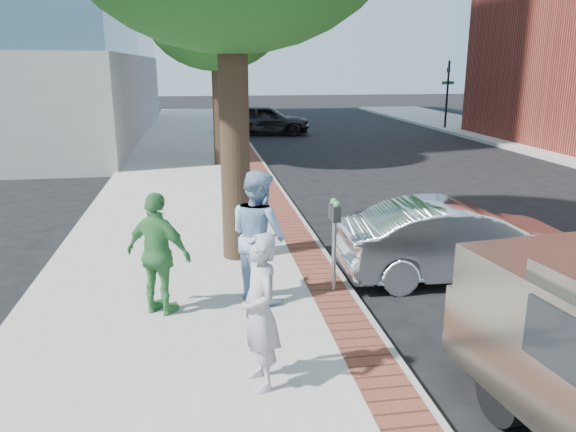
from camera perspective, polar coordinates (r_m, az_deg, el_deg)
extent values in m
plane|color=black|center=(8.85, -0.30, -8.79)|extent=(120.00, 120.00, 0.00)
cube|color=#9E9991|center=(16.38, -9.81, 2.54)|extent=(5.00, 60.00, 0.15)
cube|color=brown|center=(16.47, -2.14, 3.11)|extent=(0.60, 60.00, 0.01)
cube|color=gray|center=(16.53, -0.93, 2.88)|extent=(0.10, 60.00, 0.15)
cylinder|color=black|center=(30.11, -5.10, 11.89)|extent=(0.12, 0.12, 3.80)
imported|color=black|center=(30.07, -5.15, 13.98)|extent=(0.18, 0.15, 0.90)
cube|color=#1E7238|center=(30.08, -5.13, 13.22)|extent=(0.70, 0.03, 0.18)
cylinder|color=black|center=(33.03, 15.85, 11.67)|extent=(0.12, 0.12, 3.80)
imported|color=black|center=(32.99, 15.99, 13.57)|extent=(0.18, 0.15, 0.90)
cube|color=#1E7238|center=(33.00, 15.94, 12.88)|extent=(0.70, 0.03, 0.18)
cylinder|color=black|center=(9.99, -5.44, 7.95)|extent=(0.52, 0.52, 4.40)
cylinder|color=black|center=(20.06, -7.08, 10.72)|extent=(0.40, 0.40, 3.85)
ellipsoid|color=#144817|center=(20.08, -7.39, 19.98)|extent=(4.80, 4.80, 3.94)
cylinder|color=gray|center=(8.73, 4.69, -4.07)|extent=(0.07, 0.07, 1.15)
cube|color=#2D3030|center=(8.44, 4.93, 0.19)|extent=(0.12, 0.14, 0.24)
cube|color=#2D3030|center=(8.61, 4.65, 0.50)|extent=(0.12, 0.14, 0.24)
sphere|color=#3F8C4C|center=(8.40, 4.96, 1.18)|extent=(0.11, 0.11, 0.11)
sphere|color=#3F8C4C|center=(8.57, 4.67, 1.47)|extent=(0.11, 0.11, 0.11)
imported|color=#9B9B9F|center=(6.11, -2.86, -9.71)|extent=(0.54, 0.71, 1.75)
imported|color=#809EC6|center=(8.35, -3.02, -1.96)|extent=(1.14, 1.21, 1.97)
imported|color=#3C8443|center=(8.05, -13.01, -3.81)|extent=(1.10, 0.92, 1.76)
imported|color=silver|center=(10.05, 16.93, -2.40)|extent=(4.11, 1.50, 1.35)
imported|color=black|center=(29.78, -2.33, 9.75)|extent=(4.83, 2.43, 1.58)
cube|color=gray|center=(7.10, 24.10, -10.01)|extent=(1.98, 1.14, 0.81)
cylinder|color=black|center=(6.43, 21.05, -16.53)|extent=(0.30, 0.67, 0.65)
cube|color=black|center=(7.30, 22.10, -6.27)|extent=(1.61, 0.22, 0.41)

